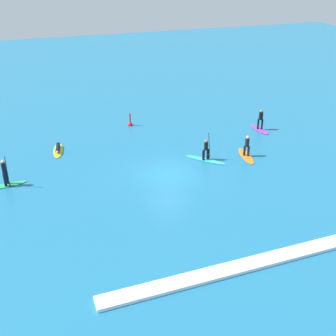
% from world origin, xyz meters
% --- Properties ---
extents(ground_plane, '(120.00, 120.00, 0.00)m').
position_xyz_m(ground_plane, '(0.00, 0.00, 0.00)').
color(ground_plane, '#1E6B93').
rests_on(ground_plane, ground).
extents(surfer_on_orange_board, '(1.39, 3.08, 1.70)m').
position_xyz_m(surfer_on_orange_board, '(6.65, 0.71, 0.43)').
color(surfer_on_orange_board, orange).
rests_on(surfer_on_orange_board, ground_plane).
extents(surfer_on_green_board, '(2.61, 0.92, 2.33)m').
position_xyz_m(surfer_on_green_board, '(-10.66, 2.21, 0.53)').
color(surfer_on_green_board, '#23B266').
rests_on(surfer_on_green_board, ground_plane).
extents(surfer_on_purple_board, '(0.82, 2.57, 1.85)m').
position_xyz_m(surfer_on_purple_board, '(10.55, 5.14, 0.51)').
color(surfer_on_purple_board, purple).
rests_on(surfer_on_purple_board, ground_plane).
extents(surfer_on_yellow_board, '(1.17, 2.93, 0.41)m').
position_xyz_m(surfer_on_yellow_board, '(-6.75, 6.74, 0.14)').
color(surfer_on_yellow_board, yellow).
rests_on(surfer_on_yellow_board, ground_plane).
extents(surfer_on_teal_board, '(2.60, 2.85, 2.24)m').
position_xyz_m(surfer_on_teal_board, '(3.45, 1.17, 0.41)').
color(surfer_on_teal_board, '#33C6CC').
rests_on(surfer_on_teal_board, ground_plane).
extents(marker_buoy, '(0.42, 0.42, 1.25)m').
position_xyz_m(marker_buoy, '(0.11, 10.14, 0.20)').
color(marker_buoy, red).
rests_on(marker_buoy, ground_plane).
extents(wave_crest, '(14.64, 0.90, 0.18)m').
position_xyz_m(wave_crest, '(0.00, -10.56, 0.09)').
color(wave_crest, white).
rests_on(wave_crest, ground_plane).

